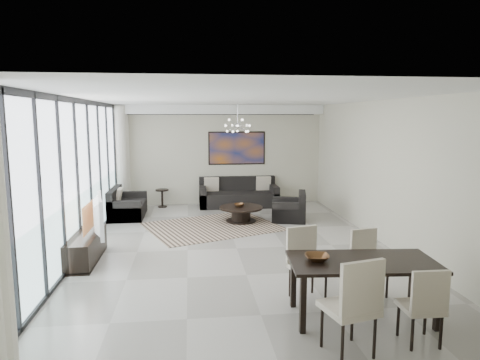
{
  "coord_description": "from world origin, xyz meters",
  "views": [
    {
      "loc": [
        -0.89,
        -8.06,
        2.55
      ],
      "look_at": [
        0.15,
        0.74,
        1.25
      ],
      "focal_mm": 32.0,
      "sensor_mm": 36.0,
      "label": 1
    }
  ],
  "objects": [
    {
      "name": "room_shell",
      "position": [
        0.46,
        0.0,
        1.45
      ],
      "size": [
        6.0,
        9.0,
        2.9
      ],
      "color": "#A8A39B",
      "rests_on": "ground"
    },
    {
      "name": "window_wall",
      "position": [
        -2.86,
        0.0,
        1.47
      ],
      "size": [
        0.37,
        8.95,
        2.9
      ],
      "color": "silver",
      "rests_on": "floor"
    },
    {
      "name": "soffit",
      "position": [
        0.0,
        4.3,
        2.77
      ],
      "size": [
        5.98,
        0.4,
        0.26
      ],
      "primitive_type": "cube",
      "color": "white",
      "rests_on": "room_shell"
    },
    {
      "name": "painting",
      "position": [
        0.5,
        4.47,
        1.65
      ],
      "size": [
        1.68,
        0.04,
        0.98
      ],
      "primitive_type": "cube",
      "color": "#A45616",
      "rests_on": "room_shell"
    },
    {
      "name": "chandelier",
      "position": [
        0.3,
        2.5,
        2.35
      ],
      "size": [
        0.66,
        0.66,
        0.71
      ],
      "color": "silver",
      "rests_on": "room_shell"
    },
    {
      "name": "rug",
      "position": [
        -0.38,
        1.74,
        0.01
      ],
      "size": [
        3.5,
        3.12,
        0.01
      ],
      "primitive_type": "cube",
      "rotation": [
        0.0,
        0.0,
        0.37
      ],
      "color": "black",
      "rests_on": "floor"
    },
    {
      "name": "coffee_table",
      "position": [
        0.34,
        2.16,
        0.21
      ],
      "size": [
        1.07,
        1.07,
        0.37
      ],
      "color": "black",
      "rests_on": "floor"
    },
    {
      "name": "bowl_coffee",
      "position": [
        0.3,
        2.19,
        0.41
      ],
      "size": [
        0.27,
        0.27,
        0.08
      ],
      "primitive_type": "imported",
      "rotation": [
        0.0,
        0.0,
        0.14
      ],
      "color": "brown",
      "rests_on": "coffee_table"
    },
    {
      "name": "sofa_main",
      "position": [
        0.5,
        4.07,
        0.28
      ],
      "size": [
        2.25,
        0.92,
        0.82
      ],
      "color": "black",
      "rests_on": "floor"
    },
    {
      "name": "loveseat",
      "position": [
        -2.54,
        3.05,
        0.25
      ],
      "size": [
        0.84,
        1.49,
        0.74
      ],
      "color": "black",
      "rests_on": "floor"
    },
    {
      "name": "armchair",
      "position": [
        1.59,
        2.15,
        0.25
      ],
      "size": [
        0.99,
        1.02,
        0.72
      ],
      "color": "black",
      "rests_on": "floor"
    },
    {
      "name": "side_table",
      "position": [
        -1.69,
        4.15,
        0.34
      ],
      "size": [
        0.37,
        0.37,
        0.51
      ],
      "color": "black",
      "rests_on": "floor"
    },
    {
      "name": "tv_console",
      "position": [
        -2.76,
        -0.4,
        0.24
      ],
      "size": [
        0.44,
        1.56,
        0.49
      ],
      "primitive_type": "cube",
      "color": "black",
      "rests_on": "floor"
    },
    {
      "name": "television",
      "position": [
        -2.6,
        -0.41,
        0.83
      ],
      "size": [
        0.41,
        1.21,
        0.69
      ],
      "primitive_type": "imported",
      "rotation": [
        0.0,
        0.0,
        1.79
      ],
      "color": "gray",
      "rests_on": "tv_console"
    },
    {
      "name": "dining_table",
      "position": [
        1.26,
        -3.1,
        0.68
      ],
      "size": [
        1.91,
        1.07,
        0.77
      ],
      "color": "black",
      "rests_on": "floor"
    },
    {
      "name": "dining_chair_sw",
      "position": [
        0.81,
        -3.98,
        0.64
      ],
      "size": [
        0.62,
        0.62,
        1.11
      ],
      "color": "beige",
      "rests_on": "floor"
    },
    {
      "name": "dining_chair_se",
      "position": [
        1.67,
        -3.85,
        0.53
      ],
      "size": [
        0.43,
        0.43,
        0.92
      ],
      "color": "beige",
      "rests_on": "floor"
    },
    {
      "name": "dining_chair_nw",
      "position": [
        0.71,
        -2.38,
        0.58
      ],
      "size": [
        0.56,
        0.56,
        1.01
      ],
      "color": "beige",
      "rests_on": "floor"
    },
    {
      "name": "dining_chair_ne",
      "position": [
        1.65,
        -2.34,
        0.54
      ],
      "size": [
        0.51,
        0.51,
        0.94
      ],
      "color": "beige",
      "rests_on": "floor"
    },
    {
      "name": "bowl_dining",
      "position": [
        0.68,
        -3.03,
        0.8
      ],
      "size": [
        0.35,
        0.35,
        0.08
      ],
      "primitive_type": "imported",
      "rotation": [
        0.0,
        0.0,
        -0.14
      ],
      "color": "brown",
      "rests_on": "dining_table"
    }
  ]
}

